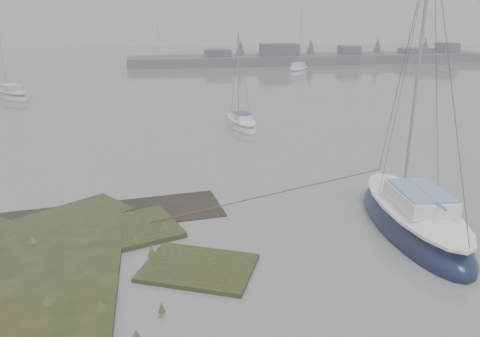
% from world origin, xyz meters
% --- Properties ---
extents(ground, '(160.00, 160.00, 0.00)m').
position_xyz_m(ground, '(0.00, 30.00, 0.00)').
color(ground, slate).
rests_on(ground, ground).
extents(far_shoreline, '(60.00, 8.00, 4.15)m').
position_xyz_m(far_shoreline, '(26.84, 61.90, 0.85)').
color(far_shoreline, '#4C4F51').
rests_on(far_shoreline, ground).
extents(sailboat_main, '(3.45, 8.24, 11.31)m').
position_xyz_m(sailboat_main, '(8.89, 0.98, 0.35)').
color(sailboat_main, black).
rests_on(sailboat_main, ground).
extents(sailboat_white, '(2.27, 5.25, 7.17)m').
position_xyz_m(sailboat_white, '(5.62, 18.80, 0.22)').
color(sailboat_white, silver).
rests_on(sailboat_white, ground).
extents(sailboat_far_a, '(5.30, 6.37, 8.91)m').
position_xyz_m(sailboat_far_a, '(-14.03, 34.89, 0.28)').
color(sailboat_far_a, '#ABB2B5').
rests_on(sailboat_far_a, ground).
extents(sailboat_far_b, '(5.19, 6.93, 9.46)m').
position_xyz_m(sailboat_far_b, '(19.41, 48.69, 0.29)').
color(sailboat_far_b, '#B3B6BC').
rests_on(sailboat_far_b, ground).
extents(sailboat_far_c, '(5.44, 2.35, 7.44)m').
position_xyz_m(sailboat_far_c, '(1.39, 59.62, 0.23)').
color(sailboat_far_c, '#AAAEB3').
rests_on(sailboat_far_c, ground).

